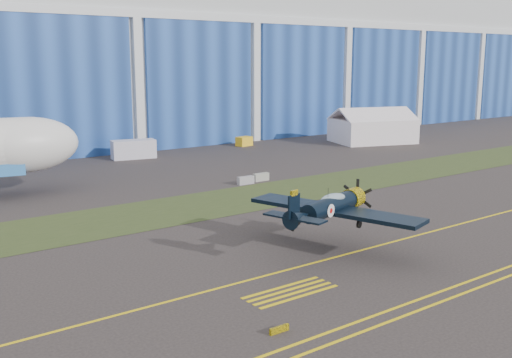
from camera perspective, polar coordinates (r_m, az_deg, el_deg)
ground at (r=54.48m, az=12.42°, el=-3.68°), size 260.00×260.00×0.00m
grass_median at (r=64.22m, az=2.98°, el=-1.15°), size 260.00×10.00×0.02m
hangar at (r=113.39m, az=-16.26°, el=11.38°), size 220.00×45.70×30.00m
taxiway_centreline at (r=51.48m, az=16.62°, el=-4.75°), size 200.00×0.20×0.02m
hold_short_ladder at (r=36.88m, az=3.29°, el=-10.68°), size 6.00×2.40×0.02m
guard_board_left at (r=31.73m, az=2.22°, el=-14.13°), size 1.20×0.15×0.35m
warbird at (r=43.71m, az=7.06°, el=-2.61°), size 14.50×16.08×4.01m
tent at (r=104.45m, az=11.04°, el=5.09°), size 15.24×13.04×6.00m
shipping_container at (r=87.29m, az=-11.58°, el=2.79°), size 6.48×3.62×2.65m
tug at (r=98.41m, az=-1.14°, el=3.61°), size 2.82×2.05×1.50m
barrier_a at (r=67.68m, az=-0.99°, el=-0.13°), size 2.02×0.65×0.90m
barrier_b at (r=69.55m, az=0.48°, el=0.18°), size 2.01×0.62×0.90m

